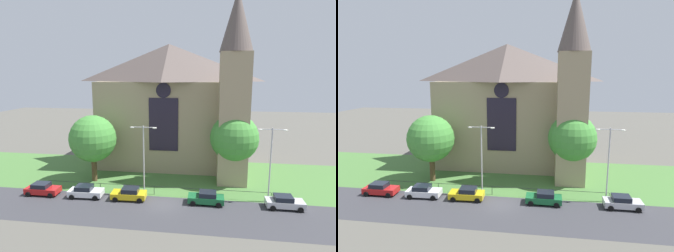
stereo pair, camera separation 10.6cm
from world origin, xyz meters
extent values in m
plane|color=#56544C|center=(0.00, 10.00, 0.00)|extent=(160.00, 160.00, 0.00)
cube|color=#38383D|center=(0.00, -2.00, 0.00)|extent=(120.00, 8.00, 0.01)
cube|color=#477538|center=(0.00, 8.00, 0.00)|extent=(120.00, 20.00, 0.01)
cube|color=tan|center=(-1.67, 16.32, 7.00)|extent=(22.00, 12.00, 14.00)
pyramid|color=#594C47|center=(-1.67, 16.32, 17.00)|extent=(22.00, 12.00, 6.00)
cube|color=black|center=(-1.67, 10.27, 7.70)|extent=(4.40, 0.16, 8.00)
cylinder|color=black|center=(-1.67, 10.27, 12.80)|extent=(2.20, 0.15, 2.20)
cube|color=tan|center=(8.33, 8.32, 9.00)|extent=(4.00, 4.00, 18.00)
cone|color=#594C47|center=(8.33, 8.32, 22.00)|extent=(4.40, 4.40, 8.00)
cylinder|color=black|center=(-1.67, 2.50, 1.10)|extent=(28.62, 0.05, 0.05)
cylinder|color=black|center=(-15.98, 2.50, 0.55)|extent=(0.07, 0.07, 1.10)
cylinder|color=black|center=(-8.82, 2.50, 0.55)|extent=(0.07, 0.07, 1.10)
cylinder|color=black|center=(-1.67, 2.50, 0.55)|extent=(0.06, 0.07, 1.10)
cylinder|color=black|center=(5.49, 2.50, 0.55)|extent=(0.06, 0.07, 1.10)
cylinder|color=black|center=(12.64, 2.50, 0.55)|extent=(0.07, 0.07, 1.10)
cylinder|color=#4C3823|center=(8.55, 8.08, 2.00)|extent=(1.01, 1.01, 4.00)
sphere|color=#428C38|center=(8.55, 8.08, 6.49)|extent=(6.65, 6.65, 6.65)
cylinder|color=#4C3823|center=(-11.08, 6.09, 1.88)|extent=(0.74, 0.74, 3.75)
sphere|color=#428C38|center=(-11.08, 6.09, 6.22)|extent=(6.58, 6.58, 6.58)
cylinder|color=#B2B2B7|center=(-2.93, 2.40, 4.46)|extent=(0.16, 0.16, 8.93)
cylinder|color=#B2B2B7|center=(-3.63, 2.40, 8.73)|extent=(1.40, 0.10, 0.10)
cylinder|color=#B2B2B7|center=(-2.23, 2.40, 8.73)|extent=(1.40, 0.10, 0.10)
ellipsoid|color=white|center=(-4.33, 2.40, 8.68)|extent=(0.57, 0.26, 0.20)
ellipsoid|color=white|center=(-1.53, 2.40, 8.68)|extent=(0.57, 0.26, 0.20)
cylinder|color=#B2B2B7|center=(12.27, 2.40, 4.53)|extent=(0.16, 0.16, 9.06)
cylinder|color=#B2B2B7|center=(11.57, 2.40, 8.86)|extent=(1.40, 0.10, 0.10)
cylinder|color=#B2B2B7|center=(12.97, 2.40, 8.86)|extent=(1.40, 0.10, 0.10)
ellipsoid|color=white|center=(10.87, 2.40, 8.81)|extent=(0.57, 0.26, 0.20)
ellipsoid|color=white|center=(13.67, 2.40, 8.81)|extent=(0.57, 0.26, 0.20)
cube|color=#B21919|center=(-15.72, 0.57, 0.61)|extent=(4.23, 1.86, 0.70)
cube|color=black|center=(-15.92, 0.57, 1.23)|extent=(2.02, 1.63, 0.55)
cylinder|color=black|center=(-14.26, 1.49, 0.32)|extent=(0.64, 0.23, 0.64)
cylinder|color=black|center=(-14.23, -0.31, 0.32)|extent=(0.64, 0.23, 0.64)
cylinder|color=black|center=(-17.20, 1.45, 0.32)|extent=(0.64, 0.23, 0.64)
cylinder|color=black|center=(-17.17, -0.35, 0.32)|extent=(0.64, 0.23, 0.64)
cube|color=silver|center=(-9.95, 0.59, 0.61)|extent=(4.28, 1.99, 0.70)
cube|color=black|center=(-10.15, 0.58, 1.23)|extent=(2.07, 1.69, 0.55)
cylinder|color=black|center=(-8.52, 1.56, 0.32)|extent=(0.65, 0.25, 0.64)
cylinder|color=black|center=(-8.44, -0.24, 0.32)|extent=(0.65, 0.25, 0.64)
cylinder|color=black|center=(-11.46, 1.43, 0.32)|extent=(0.65, 0.25, 0.64)
cylinder|color=black|center=(-11.38, -0.37, 0.32)|extent=(0.65, 0.25, 0.64)
cube|color=gold|center=(-4.46, 0.66, 0.61)|extent=(4.27, 1.98, 0.70)
cube|color=black|center=(-4.26, 0.66, 1.23)|extent=(2.07, 1.68, 0.55)
cylinder|color=black|center=(-5.89, -0.31, 0.32)|extent=(0.65, 0.25, 0.64)
cylinder|color=black|center=(-5.97, 1.49, 0.32)|extent=(0.65, 0.25, 0.64)
cylinder|color=black|center=(-2.96, -0.18, 0.32)|extent=(0.65, 0.25, 0.64)
cylinder|color=black|center=(-3.03, 1.62, 0.32)|extent=(0.65, 0.25, 0.64)
cube|color=#196033|center=(4.87, 0.83, 0.61)|extent=(4.22, 1.84, 0.70)
cube|color=black|center=(5.07, 0.83, 1.23)|extent=(2.02, 1.62, 0.55)
cylinder|color=black|center=(3.39, -0.05, 0.32)|extent=(0.64, 0.23, 0.64)
cylinder|color=black|center=(3.41, 1.74, 0.32)|extent=(0.64, 0.23, 0.64)
cylinder|color=black|center=(6.33, -0.09, 0.32)|extent=(0.64, 0.23, 0.64)
cylinder|color=black|center=(6.35, 1.71, 0.32)|extent=(0.64, 0.23, 0.64)
cube|color=#B7B7BC|center=(13.80, 0.92, 0.61)|extent=(4.21, 1.82, 0.70)
cube|color=black|center=(13.60, 0.92, 1.23)|extent=(2.01, 1.61, 0.55)
cylinder|color=black|center=(15.27, 1.83, 0.32)|extent=(0.64, 0.22, 0.64)
cylinder|color=black|center=(15.28, 0.03, 0.32)|extent=(0.64, 0.22, 0.64)
cylinder|color=black|center=(12.33, 1.82, 0.32)|extent=(0.64, 0.22, 0.64)
cylinder|color=black|center=(12.34, 0.02, 0.32)|extent=(0.64, 0.22, 0.64)
camera|label=1|loc=(4.81, -30.71, 15.03)|focal=30.15mm
camera|label=2|loc=(4.91, -30.69, 15.03)|focal=30.15mm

